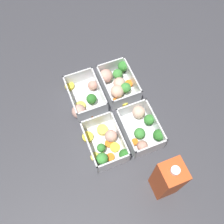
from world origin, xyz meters
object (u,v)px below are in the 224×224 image
object	(u,v)px
juice_carton	(168,179)
container_far_right	(143,128)
container_far_left	(117,83)
container_near_left	(85,99)
container_near_right	(107,144)

from	to	relation	value
juice_carton	container_far_right	bearing A→B (deg)	174.03
container_far_right	container_far_left	bearing A→B (deg)	-176.86
container_far_right	juice_carton	xyz separation A→B (m)	(0.19, -0.02, 0.07)
container_near_left	container_far_right	distance (m)	0.23
container_near_left	container_far_left	world-z (taller)	same
container_near_right	container_far_left	xyz separation A→B (m)	(-0.21, 0.12, 0.00)
juice_carton	container_far_left	bearing A→B (deg)	178.67
container_near_right	container_near_left	bearing A→B (deg)	-176.80
container_far_left	juice_carton	size ratio (longest dim) A/B	0.88
container_near_left	container_far_left	distance (m)	0.14
container_near_left	container_far_right	bearing A→B (deg)	38.60
container_near_left	juice_carton	distance (m)	0.40
container_far_left	container_far_right	bearing A→B (deg)	3.14
container_near_right	juice_carton	size ratio (longest dim) A/B	0.82
container_near_right	container_far_left	size ratio (longest dim) A/B	0.93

